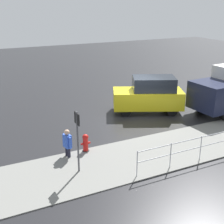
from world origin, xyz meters
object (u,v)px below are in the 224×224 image
at_px(pedestrian, 67,142).
at_px(sign_post, 78,133).
at_px(moving_hatchback, 149,95).
at_px(fire_hydrant, 86,143).

height_order(pedestrian, sign_post, sign_post).
xyz_separation_m(moving_hatchback, fire_hydrant, (5.14, 3.08, -0.63)).
distance_m(moving_hatchback, sign_post, 7.53).
relative_size(moving_hatchback, fire_hydrant, 5.30).
distance_m(moving_hatchback, pedestrian, 6.80).
height_order(moving_hatchback, sign_post, sign_post).
relative_size(pedestrian, sign_post, 0.51).
xyz_separation_m(fire_hydrant, pedestrian, (0.84, 0.13, 0.28)).
bearing_deg(fire_hydrant, moving_hatchback, -149.06).
bearing_deg(moving_hatchback, sign_post, 37.04).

